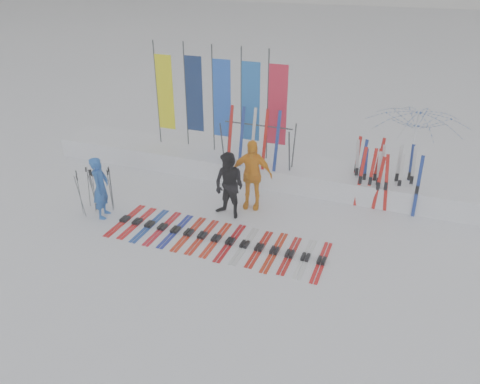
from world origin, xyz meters
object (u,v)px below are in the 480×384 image
at_px(tent_canopy, 412,151).
at_px(ski_rack, 258,139).
at_px(person_yellow, 251,174).
at_px(ski_row, 216,239).
at_px(person_blue, 101,188).
at_px(person_black, 229,186).

xyz_separation_m(tent_canopy, ski_rack, (-4.13, -1.01, 0.15)).
relative_size(person_yellow, ski_row, 0.36).
relative_size(person_blue, person_yellow, 0.87).
relative_size(person_blue, ski_row, 0.31).
relative_size(person_yellow, ski_rack, 0.93).
bearing_deg(person_blue, person_black, -85.39).
distance_m(person_yellow, ski_row, 2.08).
distance_m(person_blue, person_black, 3.24).
xyz_separation_m(ski_row, ski_rack, (-0.10, 3.31, 1.35)).
distance_m(tent_canopy, ski_row, 6.03).
height_order(person_blue, ski_row, person_blue).
height_order(tent_canopy, ski_rack, tent_canopy).
bearing_deg(person_yellow, person_blue, -158.91).
xyz_separation_m(person_blue, person_black, (3.02, 1.16, 0.05)).
distance_m(person_black, tent_canopy, 5.22).
bearing_deg(person_blue, ski_rack, -59.16).
relative_size(person_black, tent_canopy, 0.63).
relative_size(person_blue, person_black, 0.94).
xyz_separation_m(tent_canopy, ski_row, (-4.03, -4.33, -1.19)).
xyz_separation_m(person_yellow, tent_canopy, (3.80, 2.47, 0.29)).
distance_m(person_blue, person_yellow, 3.84).
bearing_deg(person_yellow, ski_rack, 95.26).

